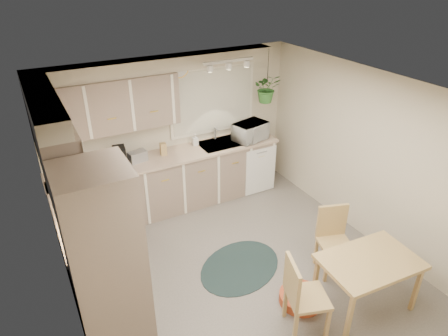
{
  "coord_description": "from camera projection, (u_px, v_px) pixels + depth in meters",
  "views": [
    {
      "loc": [
        -2.07,
        -3.46,
        3.65
      ],
      "look_at": [
        0.09,
        0.55,
        1.23
      ],
      "focal_mm": 32.0,
      "sensor_mm": 36.0,
      "label": 1
    }
  ],
  "objects": [
    {
      "name": "coffee_maker",
      "position": [
        120.0,
        157.0,
        5.76
      ],
      "size": [
        0.2,
        0.23,
        0.3
      ],
      "primitive_type": "cube",
      "rotation": [
        0.0,
        0.0,
        -0.14
      ],
      "color": "black",
      "rests_on": "counter_back"
    },
    {
      "name": "track_light_bar",
      "position": [
        229.0,
        61.0,
        5.67
      ],
      "size": [
        0.8,
        0.04,
        0.04
      ],
      "primitive_type": "cube",
      "color": "silver",
      "rests_on": "ceiling"
    },
    {
      "name": "wall_left",
      "position": [
        62.0,
        242.0,
        3.87
      ],
      "size": [
        0.04,
        4.2,
        2.4
      ],
      "primitive_type": "cube",
      "color": "beige",
      "rests_on": "floor"
    },
    {
      "name": "soffit_back",
      "position": [
        159.0,
        64.0,
        5.62
      ],
      "size": [
        3.6,
        0.3,
        0.2
      ],
      "primitive_type": "cube",
      "color": "beige",
      "rests_on": "wall_back"
    },
    {
      "name": "counter_left",
      "position": [
        82.0,
        212.0,
        4.81
      ],
      "size": [
        0.64,
        1.89,
        0.04
      ],
      "primitive_type": "cube",
      "color": "#C2A48D",
      "rests_on": "base_cab_left"
    },
    {
      "name": "window_blinds",
      "position": [
        213.0,
        100.0,
        6.42
      ],
      "size": [
        1.4,
        0.02,
        1.0
      ],
      "primitive_type": "cube",
      "color": "silver",
      "rests_on": "wall_back"
    },
    {
      "name": "wall_right",
      "position": [
        364.0,
        155.0,
        5.54
      ],
      "size": [
        0.04,
        4.2,
        2.4
      ],
      "primitive_type": "cube",
      "color": "beige",
      "rests_on": "floor"
    },
    {
      "name": "ceiling",
      "position": [
        242.0,
        92.0,
        4.14
      ],
      "size": [
        4.2,
        4.2,
        0.0
      ],
      "primitive_type": "plane",
      "color": "silver",
      "rests_on": "wall_back"
    },
    {
      "name": "hanging_plant",
      "position": [
        267.0,
        91.0,
        6.4
      ],
      "size": [
        0.57,
        0.59,
        0.36
      ],
      "primitive_type": "imported",
      "rotation": [
        0.0,
        0.0,
        -0.39
      ],
      "color": "#2F6829",
      "rests_on": "ceiling"
    },
    {
      "name": "wall_back",
      "position": [
        173.0,
        130.0,
        6.34
      ],
      "size": [
        4.0,
        0.04,
        2.4
      ],
      "primitive_type": "cube",
      "color": "beige",
      "rests_on": "floor"
    },
    {
      "name": "cooktop",
      "position": [
        93.0,
        236.0,
        4.35
      ],
      "size": [
        0.52,
        0.58,
        0.02
      ],
      "primitive_type": "cube",
      "color": "silver",
      "rests_on": "counter_left"
    },
    {
      "name": "wall_oven_face",
      "position": [
        140.0,
        255.0,
        3.91
      ],
      "size": [
        0.02,
        0.56,
        0.58
      ],
      "primitive_type": "cube",
      "color": "silver",
      "rests_on": "oven_stack"
    },
    {
      "name": "counter_back",
      "position": [
        170.0,
        156.0,
        6.14
      ],
      "size": [
        3.64,
        0.64,
        0.04
      ],
      "primitive_type": "cube",
      "color": "#C2A48D",
      "rests_on": "base_cab_back"
    },
    {
      "name": "wall_front",
      "position": [
        377.0,
        316.0,
        3.07
      ],
      "size": [
        4.0,
        0.04,
        2.4
      ],
      "primitive_type": "cube",
      "color": "beige",
      "rests_on": "floor"
    },
    {
      "name": "upper_cab_back",
      "position": [
        107.0,
        106.0,
        5.49
      ],
      "size": [
        2.0,
        0.35,
        0.75
      ],
      "primitive_type": "cube",
      "color": "gray",
      "rests_on": "wall_back"
    },
    {
      "name": "braided_rug",
      "position": [
        240.0,
        267.0,
        5.29
      ],
      "size": [
        1.44,
        1.27,
        0.01
      ],
      "primitive_type": "ellipsoid",
      "rotation": [
        0.0,
        0.0,
        0.37
      ],
      "color": "black",
      "rests_on": "floor"
    },
    {
      "name": "dishwasher_front",
      "position": [
        261.0,
        171.0,
        6.77
      ],
      "size": [
        0.58,
        0.02,
        0.83
      ],
      "primitive_type": "cube",
      "color": "silver",
      "rests_on": "base_cab_back"
    },
    {
      "name": "base_cab_left",
      "position": [
        87.0,
        243.0,
        5.02
      ],
      "size": [
        0.6,
        1.85,
        0.9
      ],
      "primitive_type": "cube",
      "color": "gray",
      "rests_on": "floor"
    },
    {
      "name": "toaster",
      "position": [
        138.0,
        156.0,
        5.91
      ],
      "size": [
        0.29,
        0.2,
        0.16
      ],
      "primitive_type": "cube",
      "rotation": [
        0.0,
        0.0,
        0.19
      ],
      "color": "#95979C",
      "rests_on": "counter_back"
    },
    {
      "name": "upper_cab_left",
      "position": [
        53.0,
        142.0,
        4.42
      ],
      "size": [
        0.35,
        2.0,
        0.75
      ],
      "primitive_type": "cube",
      "color": "gray",
      "rests_on": "wall_left"
    },
    {
      "name": "sink",
      "position": [
        221.0,
        146.0,
        6.54
      ],
      "size": [
        0.7,
        0.48,
        0.1
      ],
      "primitive_type": "cube",
      "color": "#95979C",
      "rests_on": "counter_back"
    },
    {
      "name": "range_hood",
      "position": [
        84.0,
        202.0,
        4.13
      ],
      "size": [
        0.4,
        0.6,
        0.14
      ],
      "primitive_type": "cube",
      "color": "silver",
      "rests_on": "upper_cab_left"
    },
    {
      "name": "chair_left",
      "position": [
        308.0,
        296.0,
        4.23
      ],
      "size": [
        0.55,
        0.55,
        0.93
      ],
      "primitive_type": "cube",
      "rotation": [
        0.0,
        0.0,
        -1.89
      ],
      "color": "tan",
      "rests_on": "floor"
    },
    {
      "name": "soap_bottle",
      "position": [
        195.0,
        142.0,
        6.45
      ],
      "size": [
        0.1,
        0.19,
        0.09
      ],
      "primitive_type": "imported",
      "rotation": [
        0.0,
        0.0,
        -0.06
      ],
      "color": "silver",
      "rests_on": "counter_back"
    },
    {
      "name": "pet_bed",
      "position": [
        301.0,
        298.0,
        4.74
      ],
      "size": [
        0.6,
        0.6,
        0.12
      ],
      "primitive_type": "cylinder",
      "rotation": [
        0.0,
        0.0,
        -0.21
      ],
      "color": "#AF4923",
      "rests_on": "floor"
    },
    {
      "name": "window_frame",
      "position": [
        213.0,
        100.0,
        6.42
      ],
      "size": [
        1.5,
        0.02,
        1.1
      ],
      "primitive_type": "cube",
      "color": "silver",
      "rests_on": "wall_back"
    },
    {
      "name": "microwave",
      "position": [
        250.0,
        130.0,
        6.56
      ],
      "size": [
        0.6,
        0.43,
        0.37
      ],
      "primitive_type": "imported",
      "rotation": [
        0.0,
        0.0,
        0.26
      ],
      "color": "silver",
      "rests_on": "counter_back"
    },
    {
      "name": "chair_back",
      "position": [
        336.0,
        243.0,
        5.03
      ],
      "size": [
        0.53,
        0.53,
        0.89
      ],
      "primitive_type": "cube",
      "rotation": [
        0.0,
        0.0,
        2.82
      ],
      "color": "tan",
      "rests_on": "floor"
    },
    {
      "name": "knife_block",
      "position": [
        163.0,
        149.0,
        6.1
      ],
      "size": [
        0.09,
        0.09,
        0.19
      ],
      "primitive_type": "cube",
      "rotation": [
        0.0,
        0.0,
        -0.07
      ],
      "color": "tan",
      "rests_on": "counter_back"
    },
    {
      "name": "dining_table",
      "position": [
        365.0,
        283.0,
        4.57
      ],
      "size": [
        1.12,
        0.79,
        0.68
      ],
      "primitive_type": "cube",
      "rotation": [
        0.0,
        0.0,
        -0.07
      ],
      "color": "tan",
      "rests_on": "floor"
    },
    {
      "name": "floor",
      "position": [
        238.0,
        269.0,
        5.27
      ],
      "size": [
        4.2,
        4.2,
        0.0
      ],
      "primitive_type": "plane",
      "color": "slate",
      "rests_on": "ground"
    },
    {
      "name": "wall_clock",
      "position": [
        179.0,
        68.0,
        5.91
      ],
      "size": [
        0.3,
        0.03,
        0.3
      ],
      "primitive_type": "cylinder",
      "rotation": [
        1.57,
        0.0,
        0.0
      ],
      "color": "#E4B050",
      "rests_on": "wall_back"
    },
    {
      "name": "soffit_left",
      "position": [
        42.0,
        101.0,
        4.19
      ],
      "size": [
        0.3,
        2.0,
        0.2
      ],
      "primitive_type": "cube",
      "color": "beige",
      "rests_on": "wall_left"
    },
    {
      "name": "base_cab_back",
      "position": [
        171.0,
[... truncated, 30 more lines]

